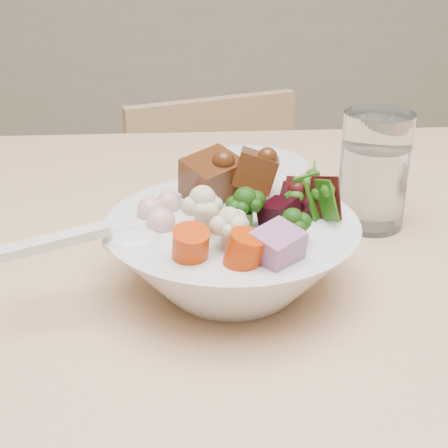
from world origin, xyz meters
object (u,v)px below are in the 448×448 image
at_px(dining_table, 431,354).
at_px(chair_far, 232,273).
at_px(water_glass, 373,175).
at_px(food_bowl, 233,248).
at_px(side_bowl, 251,180).

xyz_separation_m(dining_table, chair_far, (-0.16, 0.67, -0.29)).
bearing_deg(chair_far, water_glass, -97.84).
distance_m(food_bowl, water_glass, 0.21).
height_order(food_bowl, side_bowl, food_bowl).
bearing_deg(dining_table, food_bowl, 177.55).
height_order(chair_far, side_bowl, side_bowl).
bearing_deg(side_bowl, chair_far, 89.43).
bearing_deg(chair_far, dining_table, -97.09).
distance_m(dining_table, food_bowl, 0.24).
bearing_deg(water_glass, chair_far, 102.96).
height_order(dining_table, chair_far, dining_table).
bearing_deg(water_glass, food_bowl, -141.71).
xyz_separation_m(chair_far, side_bowl, (-0.00, -0.46, 0.40)).
xyz_separation_m(chair_far, food_bowl, (-0.04, -0.67, 0.41)).
relative_size(water_glass, side_bowl, 0.94).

